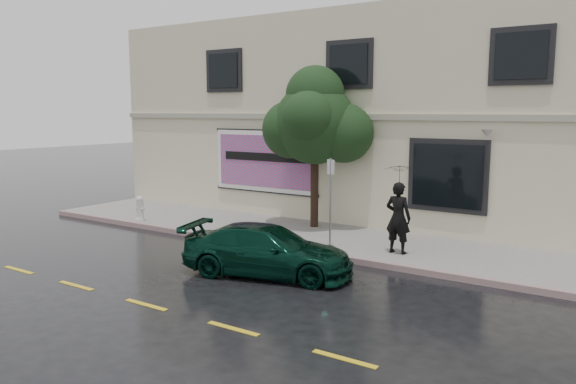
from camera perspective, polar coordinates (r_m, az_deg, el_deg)
The scene contains 12 objects.
ground at distance 14.06m, azimuth -3.53°, elevation -7.38°, with size 90.00×90.00×0.00m, color black.
sidewalk at distance 16.67m, azimuth 3.24°, elevation -4.62°, with size 20.00×3.50×0.15m, color gray.
curb at distance 15.23m, azimuth -0.11°, elevation -5.85°, with size 20.00×0.18×0.16m, color gray.
road_marking at distance 11.60m, azimuth -14.22°, elevation -11.04°, with size 19.00×0.12×0.01m, color gold.
building at distance 21.41m, azimuth 11.18°, elevation 7.34°, with size 20.00×8.12×7.00m.
billboard at distance 19.48m, azimuth -2.37°, elevation 3.15°, with size 4.30×0.16×2.20m.
car at distance 13.07m, azimuth -2.08°, elevation -5.95°, with size 1.76×3.99×1.16m, color black.
pedestrian at distance 14.63m, azimuth 11.13°, elevation -2.58°, with size 0.68×0.44×1.85m, color black.
umbrella at distance 14.45m, azimuth 11.26°, elevation 2.26°, with size 0.85×0.85×0.63m, color black.
street_tree at distance 17.46m, azimuth 2.75°, elevation 6.91°, with size 2.53×2.53×4.51m.
fire_hydrant at distance 19.30m, azimuth -14.80°, elevation -1.65°, with size 0.34×0.32×0.84m.
sign_pole at distance 14.83m, azimuth 4.33°, elevation -0.21°, with size 0.28×0.14×2.41m.
Camera 1 is at (8.19, -10.78, 3.79)m, focal length 35.00 mm.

